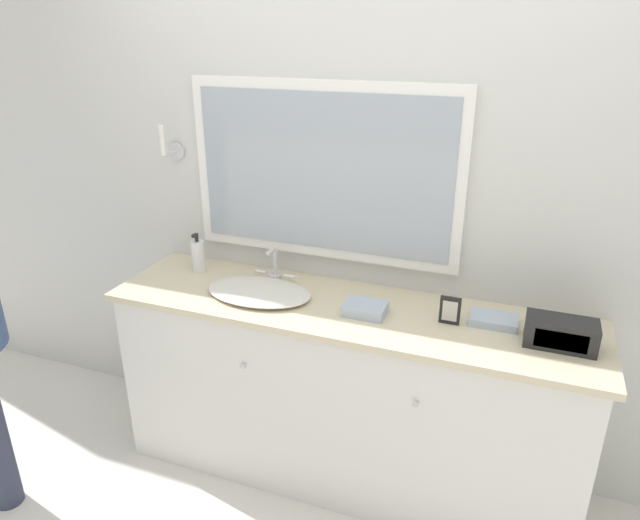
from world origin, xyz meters
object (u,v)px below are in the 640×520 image
sink_basin (260,291)px  appliance_box (561,333)px  picture_frame (450,310)px  soap_bottle (198,256)px

sink_basin → appliance_box: size_ratio=1.87×
appliance_box → picture_frame: picture_frame is taller
sink_basin → picture_frame: bearing=2.0°
sink_basin → appliance_box: 1.25m
soap_bottle → picture_frame: bearing=-4.7°
appliance_box → picture_frame: (-0.41, 0.03, 0.01)m
sink_basin → soap_bottle: size_ratio=2.45×
soap_bottle → picture_frame: size_ratio=1.66×
sink_basin → soap_bottle: 0.42m
appliance_box → picture_frame: size_ratio=2.17×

